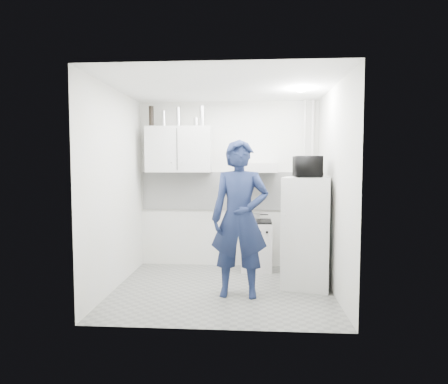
{
  "coord_description": "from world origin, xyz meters",
  "views": [
    {
      "loc": [
        0.37,
        -5.05,
        1.63
      ],
      "look_at": [
        -0.0,
        0.3,
        1.25
      ],
      "focal_mm": 32.0,
      "sensor_mm": 36.0,
      "label": 1
    }
  ],
  "objects": [
    {
      "name": "range_hood",
      "position": [
        0.45,
        1.0,
        1.57
      ],
      "size": [
        0.6,
        0.5,
        0.14
      ],
      "primitive_type": "cube",
      "color": "beige",
      "rests_on": "wall_back"
    },
    {
      "name": "pipe_b",
      "position": [
        1.18,
        1.17,
        1.3
      ],
      "size": [
        0.04,
        0.04,
        2.6
      ],
      "primitive_type": "cylinder",
      "color": "beige",
      "rests_on": "floor"
    },
    {
      "name": "canister_b",
      "position": [
        -0.49,
        1.07,
        2.27
      ],
      "size": [
        0.07,
        0.07,
        0.14
      ],
      "primitive_type": "cylinder",
      "color": "silver",
      "rests_on": "upper_cabinet"
    },
    {
      "name": "bottle_a",
      "position": [
        -1.18,
        1.07,
        2.36
      ],
      "size": [
        0.07,
        0.07,
        0.32
      ],
      "primitive_type": "cylinder",
      "color": "black",
      "rests_on": "upper_cabinet"
    },
    {
      "name": "ceiling_spot_fixture",
      "position": [
        1.0,
        0.2,
        2.57
      ],
      "size": [
        0.1,
        0.1,
        0.02
      ],
      "primitive_type": "cylinder",
      "color": "white",
      "rests_on": "ceiling"
    },
    {
      "name": "floor",
      "position": [
        0.0,
        0.0,
        0.0
      ],
      "size": [
        2.8,
        2.8,
        0.0
      ],
      "primitive_type": "plane",
      "color": "slate",
      "rests_on": "ground"
    },
    {
      "name": "bottle_b",
      "position": [
        -0.99,
        1.07,
        2.32
      ],
      "size": [
        0.06,
        0.06,
        0.24
      ],
      "primitive_type": "cylinder",
      "color": "silver",
      "rests_on": "upper_cabinet"
    },
    {
      "name": "saucepan",
      "position": [
        0.41,
        1.04,
        0.82
      ],
      "size": [
        0.19,
        0.19,
        0.1
      ],
      "primitive_type": "cylinder",
      "color": "silver",
      "rests_on": "stove_top"
    },
    {
      "name": "pipe_a",
      "position": [
        1.3,
        1.17,
        1.3
      ],
      "size": [
        0.05,
        0.05,
        2.6
      ],
      "primitive_type": "cylinder",
      "color": "beige",
      "rests_on": "floor"
    },
    {
      "name": "wall_left",
      "position": [
        -1.4,
        0.0,
        1.3
      ],
      "size": [
        0.0,
        2.6,
        2.6
      ],
      "primitive_type": "plane",
      "rotation": [
        1.57,
        0.0,
        1.57
      ],
      "color": "silver",
      "rests_on": "floor"
    },
    {
      "name": "wall_back",
      "position": [
        0.0,
        1.25,
        1.3
      ],
      "size": [
        2.8,
        0.0,
        2.8
      ],
      "primitive_type": "plane",
      "rotation": [
        1.57,
        0.0,
        0.0
      ],
      "color": "silver",
      "rests_on": "floor"
    },
    {
      "name": "wall_right",
      "position": [
        1.4,
        0.0,
        1.3
      ],
      "size": [
        0.0,
        2.6,
        2.6
      ],
      "primitive_type": "plane",
      "rotation": [
        1.57,
        0.0,
        -1.57
      ],
      "color": "silver",
      "rests_on": "floor"
    },
    {
      "name": "bottle_d",
      "position": [
        -0.76,
        1.07,
        2.35
      ],
      "size": [
        0.07,
        0.07,
        0.3
      ],
      "primitive_type": "cylinder",
      "color": "silver",
      "rests_on": "upper_cabinet"
    },
    {
      "name": "backsplash",
      "position": [
        0.0,
        1.24,
        1.2
      ],
      "size": [
        2.74,
        0.03,
        0.6
      ],
      "primitive_type": "cube",
      "color": "white",
      "rests_on": "wall_back"
    },
    {
      "name": "upper_cabinet",
      "position": [
        -0.75,
        1.07,
        1.85
      ],
      "size": [
        1.0,
        0.35,
        0.7
      ],
      "primitive_type": "cube",
      "color": "silver",
      "rests_on": "wall_back"
    },
    {
      "name": "bottle_e",
      "position": [
        -0.39,
        1.07,
        2.36
      ],
      "size": [
        0.08,
        0.08,
        0.31
      ],
      "primitive_type": "cylinder",
      "color": "silver",
      "rests_on": "upper_cabinet"
    },
    {
      "name": "microwave",
      "position": [
        1.1,
        0.23,
        1.59
      ],
      "size": [
        0.5,
        0.34,
        0.28
      ],
      "primitive_type": "imported",
      "rotation": [
        0.0,
        0.0,
        1.59
      ],
      "color": "black",
      "rests_on": "fridge"
    },
    {
      "name": "person",
      "position": [
        0.23,
        -0.21,
        0.96
      ],
      "size": [
        0.72,
        0.49,
        1.92
      ],
      "primitive_type": "imported",
      "rotation": [
        0.0,
        0.0,
        -0.04
      ],
      "color": "#151F3F",
      "rests_on": "floor"
    },
    {
      "name": "stove",
      "position": [
        0.45,
        1.0,
        0.37
      ],
      "size": [
        0.46,
        0.46,
        0.74
      ],
      "primitive_type": "cube",
      "color": "beige",
      "rests_on": "floor"
    },
    {
      "name": "stove_top",
      "position": [
        0.45,
        1.0,
        0.75
      ],
      "size": [
        0.44,
        0.44,
        0.03
      ],
      "primitive_type": "cube",
      "color": "black",
      "rests_on": "stove"
    },
    {
      "name": "ceiling",
      "position": [
        0.0,
        0.0,
        2.6
      ],
      "size": [
        2.8,
        2.8,
        0.0
      ],
      "primitive_type": "plane",
      "color": "white",
      "rests_on": "wall_back"
    },
    {
      "name": "fridge",
      "position": [
        1.1,
        0.23,
        0.73
      ],
      "size": [
        0.72,
        0.72,
        1.46
      ],
      "primitive_type": "cube",
      "rotation": [
        0.0,
        0.0,
        -0.22
      ],
      "color": "silver",
      "rests_on": "floor"
    }
  ]
}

